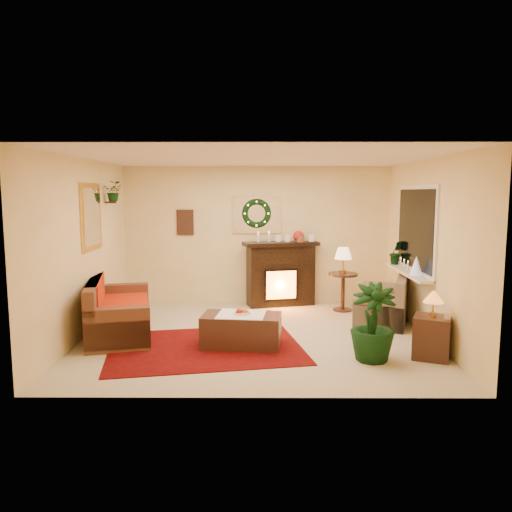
{
  "coord_description": "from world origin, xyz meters",
  "views": [
    {
      "loc": [
        0.04,
        -7.19,
        2.12
      ],
      "look_at": [
        0.0,
        0.35,
        1.15
      ],
      "focal_mm": 35.0,
      "sensor_mm": 36.0,
      "label": 1
    }
  ],
  "objects_px": {
    "loveseat": "(382,297)",
    "side_table_round": "(343,293)",
    "sofa": "(120,306)",
    "end_table_square": "(432,337)",
    "fireplace": "(281,276)",
    "coffee_table": "(241,332)"
  },
  "relations": [
    {
      "from": "sofa",
      "to": "loveseat",
      "type": "xyz_separation_m",
      "value": [
        4.1,
        0.7,
        -0.01
      ]
    },
    {
      "from": "loveseat",
      "to": "side_table_round",
      "type": "bearing_deg",
      "value": 142.13
    },
    {
      "from": "loveseat",
      "to": "end_table_square",
      "type": "bearing_deg",
      "value": -64.41
    },
    {
      "from": "sofa",
      "to": "end_table_square",
      "type": "distance_m",
      "value": 4.44
    },
    {
      "from": "sofa",
      "to": "coffee_table",
      "type": "bearing_deg",
      "value": -31.87
    },
    {
      "from": "side_table_round",
      "to": "end_table_square",
      "type": "relative_size",
      "value": 1.26
    },
    {
      "from": "loveseat",
      "to": "coffee_table",
      "type": "relative_size",
      "value": 1.23
    },
    {
      "from": "fireplace",
      "to": "end_table_square",
      "type": "relative_size",
      "value": 2.27
    },
    {
      "from": "coffee_table",
      "to": "loveseat",
      "type": "bearing_deg",
      "value": 36.55
    },
    {
      "from": "coffee_table",
      "to": "end_table_square",
      "type": "bearing_deg",
      "value": -4.48
    },
    {
      "from": "sofa",
      "to": "fireplace",
      "type": "distance_m",
      "value": 3.16
    },
    {
      "from": "fireplace",
      "to": "loveseat",
      "type": "xyz_separation_m",
      "value": [
        1.61,
        -1.23,
        -0.13
      ]
    },
    {
      "from": "loveseat",
      "to": "fireplace",
      "type": "bearing_deg",
      "value": 161.73
    },
    {
      "from": "side_table_round",
      "to": "end_table_square",
      "type": "xyz_separation_m",
      "value": [
        0.71,
        -2.57,
        -0.05
      ]
    },
    {
      "from": "sofa",
      "to": "side_table_round",
      "type": "xyz_separation_m",
      "value": [
        3.59,
        1.49,
        -0.11
      ]
    },
    {
      "from": "sofa",
      "to": "side_table_round",
      "type": "distance_m",
      "value": 3.89
    },
    {
      "from": "side_table_round",
      "to": "coffee_table",
      "type": "height_order",
      "value": "side_table_round"
    },
    {
      "from": "sofa",
      "to": "side_table_round",
      "type": "bearing_deg",
      "value": 9.28
    },
    {
      "from": "sofa",
      "to": "coffee_table",
      "type": "xyz_separation_m",
      "value": [
        1.84,
        -0.62,
        -0.22
      ]
    },
    {
      "from": "fireplace",
      "to": "end_table_square",
      "type": "xyz_separation_m",
      "value": [
        1.81,
        -3.02,
        -0.28
      ]
    },
    {
      "from": "sofa",
      "to": "side_table_round",
      "type": "relative_size",
      "value": 2.86
    },
    {
      "from": "coffee_table",
      "to": "side_table_round",
      "type": "bearing_deg",
      "value": 56.61
    }
  ]
}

